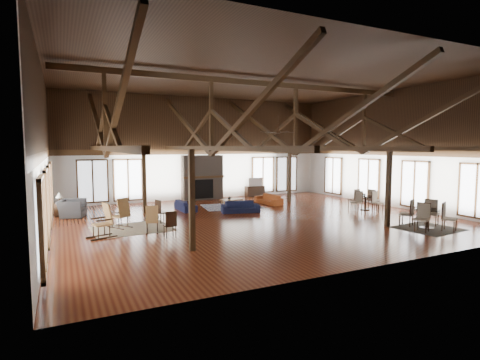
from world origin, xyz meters
name	(u,v)px	position (x,y,z in m)	size (l,w,h in m)	color
floor	(255,219)	(0.00, 0.00, 0.00)	(16.00, 16.00, 0.00)	maroon
ceiling	(256,77)	(0.00, 0.00, 6.00)	(16.00, 14.00, 0.02)	black
wall_back	(200,148)	(0.00, 7.00, 3.00)	(16.00, 0.02, 6.00)	silver
wall_front	(384,151)	(0.00, -7.00, 3.00)	(16.00, 0.02, 6.00)	silver
wall_left	(43,150)	(-8.00, 0.00, 3.00)	(0.02, 14.00, 6.00)	silver
wall_right	(393,149)	(8.00, 0.00, 3.00)	(0.02, 14.00, 6.00)	silver
roof_truss	(256,125)	(0.00, 0.00, 4.03)	(15.60, 14.07, 3.14)	#311F0D
post_grid	(255,184)	(0.00, 0.00, 1.52)	(8.16, 7.16, 3.05)	#311F0D
fireplace	(202,178)	(0.00, 6.67, 1.29)	(2.50, 0.69, 2.60)	#64584C
ceiling_fan	(278,131)	(0.50, -1.00, 3.73)	(1.60, 1.60, 0.75)	black
sofa_navy_front	(240,207)	(0.12, 1.75, 0.26)	(1.79, 0.70, 0.52)	#131736
sofa_navy_left	(186,205)	(-2.05, 3.42, 0.24)	(0.65, 1.65, 0.48)	#141738
sofa_orange	(269,199)	(2.66, 3.46, 0.26)	(0.69, 1.76, 0.51)	#A44A1F
coffee_table	(231,200)	(0.35, 3.31, 0.36)	(1.16, 0.72, 0.41)	brown
vase	(229,198)	(0.26, 3.35, 0.50)	(0.16, 0.16, 0.17)	#B2B2B2
armchair	(72,208)	(-7.11, 3.96, 0.38)	(1.03, 1.18, 0.76)	#303133
side_table_lamp	(60,207)	(-7.60, 4.39, 0.41)	(0.42, 0.42, 1.08)	black
rocking_chair_a	(122,214)	(-5.45, 0.65, 0.55)	(0.89, 1.02, 1.16)	#A2743D
rocking_chair_b	(152,220)	(-4.57, -0.61, 0.47)	(0.57, 0.85, 1.00)	#A2743D
rocking_chair_c	(104,221)	(-6.20, -0.60, 0.56)	(1.02, 0.73, 1.19)	#A2743D
side_chair_a	(160,210)	(-3.90, 0.89, 0.56)	(0.51, 0.51, 0.97)	black
side_chair_b	(170,222)	(-4.17, -1.68, 0.54)	(0.40, 0.40, 0.93)	black
cafe_table_near	(427,215)	(5.04, -4.45, 0.52)	(2.01, 2.01, 1.04)	black
cafe_table_far	(365,200)	(6.02, -0.23, 0.48)	(1.87, 1.87, 0.96)	black
cup_near	(425,208)	(4.99, -4.37, 0.80)	(0.11, 0.11, 0.09)	#B2B2B2
cup_far	(364,195)	(6.04, -0.14, 0.74)	(0.13, 0.13, 0.10)	#B2B2B2
tv_console	(255,191)	(3.54, 6.75, 0.31)	(1.23, 0.46, 0.62)	black
television	(255,182)	(3.54, 6.75, 0.88)	(0.93, 0.12, 0.54)	#B2B2B2
rug_tan	(132,229)	(-5.12, 0.34, 0.01)	(2.85, 2.24, 0.01)	#CBB58D
rug_navy	(231,206)	(0.45, 3.50, 0.01)	(2.91, 2.18, 0.01)	#1A1E48
rug_dark	(428,228)	(5.06, -4.50, 0.01)	(2.13, 1.93, 0.01)	black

